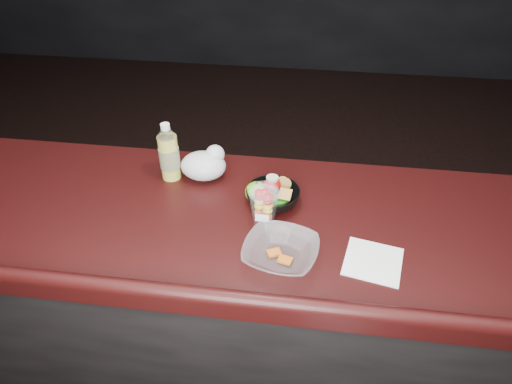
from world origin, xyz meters
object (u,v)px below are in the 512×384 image
at_px(snack_bowl, 273,195).
at_px(lemonade_bottle, 169,156).
at_px(fruit_cup, 264,203).
at_px(takeout_bowl, 281,252).
at_px(green_apple, 257,192).

bearing_deg(snack_bowl, lemonade_bottle, 164.61).
bearing_deg(lemonade_bottle, fruit_cup, -28.13).
xyz_separation_m(snack_bowl, takeout_bowl, (0.05, -0.25, -0.01)).
xyz_separation_m(fruit_cup, snack_bowl, (0.02, 0.09, -0.04)).
bearing_deg(fruit_cup, snack_bowl, 77.92).
relative_size(snack_bowl, takeout_bowl, 0.93).
distance_m(snack_bowl, takeout_bowl, 0.26).
bearing_deg(lemonade_bottle, green_apple, -16.81).
bearing_deg(green_apple, takeout_bowl, -68.10).
distance_m(lemonade_bottle, green_apple, 0.34).
bearing_deg(takeout_bowl, green_apple, 111.90).
relative_size(lemonade_bottle, snack_bowl, 0.92).
xyz_separation_m(green_apple, takeout_bowl, (0.10, -0.26, -0.01)).
bearing_deg(lemonade_bottle, snack_bowl, -15.39).
xyz_separation_m(lemonade_bottle, fruit_cup, (0.36, -0.19, -0.02)).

